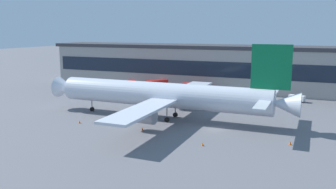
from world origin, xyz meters
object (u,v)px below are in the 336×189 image
object	(u,v)px
catering_truck	(157,86)
fuel_truck	(196,88)
stair_truck	(132,85)
traffic_cone_1	(80,122)
traffic_cone_3	(203,144)
traffic_cone_2	(142,129)
traffic_cone_0	(290,143)
airliner	(165,95)
follow_me_car	(297,98)

from	to	relation	value
catering_truck	fuel_truck	distance (m)	12.82
stair_truck	traffic_cone_1	size ratio (longest dim) A/B	10.56
fuel_truck	traffic_cone_3	xyz separation A→B (m)	(18.19, -49.58, -1.58)
catering_truck	traffic_cone_3	distance (m)	55.68
traffic_cone_1	traffic_cone_2	xyz separation A→B (m)	(15.25, 0.59, -0.02)
catering_truck	traffic_cone_3	bearing A→B (deg)	-56.61
catering_truck	traffic_cone_1	bearing A→B (deg)	-88.86
catering_truck	fuel_truck	size ratio (longest dim) A/B	0.87
stair_truck	catering_truck	world-z (taller)	catering_truck
stair_truck	fuel_truck	xyz separation A→B (m)	(21.83, 3.00, -0.10)
catering_truck	traffic_cone_3	size ratio (longest dim) A/B	12.53
catering_truck	traffic_cone_1	world-z (taller)	catering_truck
traffic_cone_2	traffic_cone_0	bearing A→B (deg)	3.81
airliner	traffic_cone_0	size ratio (longest dim) A/B	91.97
follow_me_car	traffic_cone_1	size ratio (longest dim) A/B	7.96
follow_me_car	airliner	bearing A→B (deg)	-128.98
airliner	fuel_truck	xyz separation A→B (m)	(-4.14, 34.30, -3.72)
traffic_cone_0	traffic_cone_2	bearing A→B (deg)	-176.19
stair_truck	traffic_cone_3	xyz separation A→B (m)	(40.02, -46.57, -1.68)
fuel_truck	follow_me_car	xyz separation A→B (m)	(31.03, -1.07, -0.79)
airliner	follow_me_car	distance (m)	42.99
airliner	traffic_cone_3	bearing A→B (deg)	-47.39
stair_truck	traffic_cone_1	bearing A→B (deg)	-76.42
fuel_truck	traffic_cone_2	bearing A→B (deg)	-85.33
traffic_cone_1	traffic_cone_3	world-z (taller)	traffic_cone_3
fuel_truck	traffic_cone_2	world-z (taller)	fuel_truck
fuel_truck	traffic_cone_2	distance (m)	44.96
traffic_cone_3	stair_truck	bearing A→B (deg)	130.67
traffic_cone_2	traffic_cone_3	distance (m)	15.30
stair_truck	fuel_truck	size ratio (longest dim) A/B	0.73
fuel_truck	traffic_cone_1	bearing A→B (deg)	-104.33
airliner	follow_me_car	size ratio (longest dim) A/B	12.53
catering_truck	traffic_cone_3	xyz separation A→B (m)	(30.62, -46.46, -1.99)
traffic_cone_1	traffic_cone_0	bearing A→B (deg)	3.26
traffic_cone_2	fuel_truck	bearing A→B (deg)	94.67
traffic_cone_0	traffic_cone_2	distance (m)	28.88
stair_truck	traffic_cone_0	bearing A→B (deg)	-36.28
traffic_cone_3	traffic_cone_1	bearing A→B (deg)	171.97
airliner	traffic_cone_2	xyz separation A→B (m)	(-0.48, -10.48, -5.33)
airliner	traffic_cone_1	bearing A→B (deg)	-144.86
stair_truck	airliner	bearing A→B (deg)	-50.32
fuel_truck	traffic_cone_0	bearing A→B (deg)	-52.85
stair_truck	traffic_cone_3	bearing A→B (deg)	-49.33
stair_truck	traffic_cone_3	world-z (taller)	stair_truck
traffic_cone_2	follow_me_car	bearing A→B (deg)	57.94
airliner	traffic_cone_3	xyz separation A→B (m)	(14.05, -15.27, -5.31)
stair_truck	traffic_cone_3	distance (m)	61.43
traffic_cone_1	traffic_cone_3	xyz separation A→B (m)	(29.78, -4.20, 0.00)
stair_truck	traffic_cone_2	size ratio (longest dim) A/B	11.35
follow_me_car	traffic_cone_2	world-z (taller)	follow_me_car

